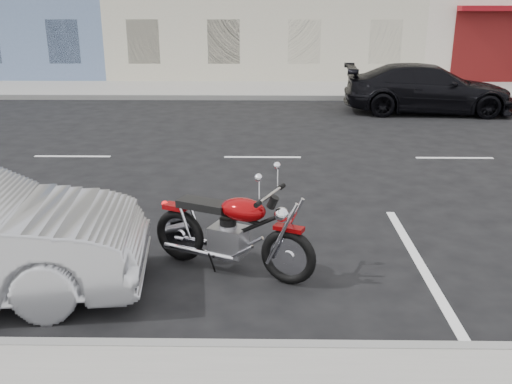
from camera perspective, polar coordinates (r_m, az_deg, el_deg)
ground at (r=12.10m, az=10.19°, el=3.40°), size 120.00×120.00×0.00m
sidewalk_far at (r=20.67m, az=-7.71°, el=10.12°), size 80.00×3.40×0.15m
curb_far at (r=19.01m, az=-8.45°, el=9.34°), size 80.00×0.12×0.16m
motorcycle at (r=6.54m, az=3.50°, el=-5.32°), size 2.00×1.06×1.08m
car_far at (r=17.32m, az=16.81°, el=9.87°), size 4.88×2.28×1.38m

